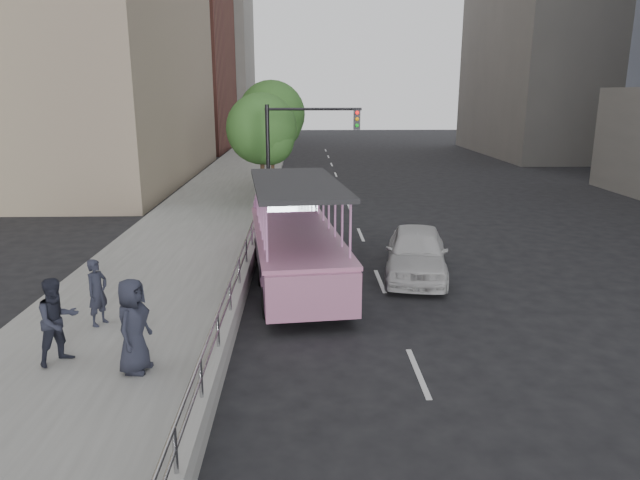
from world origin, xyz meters
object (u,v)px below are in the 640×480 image
parking_sign (266,205)px  street_tree_near (263,132)px  pedestrian_near (98,292)px  pedestrian_mid (58,321)px  duck_boat (293,238)px  car (416,252)px  traffic_signal (295,144)px  pedestrian_far (133,326)px  street_tree_far (273,117)px

parking_sign → street_tree_near: 9.46m
pedestrian_near → pedestrian_mid: (-0.11, -1.97, 0.09)m
duck_boat → pedestrian_near: size_ratio=6.07×
car → traffic_signal: traffic_signal is taller
traffic_signal → pedestrian_far: bearing=-101.5°
pedestrian_far → parking_sign: parking_sign is taller
pedestrian_near → traffic_signal: traffic_signal is taller
pedestrian_far → duck_boat: bearing=-11.3°
car → street_tree_far: bearing=117.6°
pedestrian_mid → street_tree_near: street_tree_near is taller
pedestrian_near → street_tree_far: size_ratio=0.25×
duck_boat → pedestrian_far: size_ratio=5.12×
parking_sign → pedestrian_near: bearing=-118.5°
pedestrian_near → street_tree_far: (3.14, 21.82, 3.20)m
pedestrian_far → street_tree_near: 18.46m
car → parking_sign: (-4.87, 2.20, 1.10)m
pedestrian_near → duck_boat: bearing=-18.9°
pedestrian_near → street_tree_far: 22.28m
parking_sign → street_tree_far: street_tree_far is taller
traffic_signal → street_tree_near: (-1.60, 3.43, 0.32)m
pedestrian_mid → pedestrian_far: 1.70m
pedestrian_mid → street_tree_near: (3.05, 17.79, 2.62)m
car → pedestrian_near: size_ratio=2.88×
pedestrian_mid → parking_sign: (3.69, 8.55, 0.69)m
duck_boat → pedestrian_near: bearing=-133.4°
street_tree_far → duck_boat: bearing=-85.3°
pedestrian_mid → street_tree_far: bearing=31.7°
duck_boat → pedestrian_mid: duck_boat is taller
duck_boat → street_tree_near: bearing=98.2°
duck_boat → pedestrian_far: bearing=-112.7°
pedestrian_far → street_tree_far: 24.47m
parking_sign → street_tree_far: (-0.43, 15.24, 2.41)m
duck_boat → pedestrian_near: duck_boat is taller
street_tree_near → car: bearing=-64.3°
pedestrian_mid → street_tree_near: size_ratio=0.31×
pedestrian_mid → parking_sign: 9.34m
street_tree_far → pedestrian_far: bearing=-93.8°
parking_sign → traffic_signal: 6.10m
street_tree_near → traffic_signal: bearing=-65.0°
duck_boat → pedestrian_near: 6.60m
duck_boat → pedestrian_far: duck_boat is taller
parking_sign → street_tree_near: (-0.63, 9.24, 1.93)m
pedestrian_near → street_tree_near: 16.32m
pedestrian_far → traffic_signal: 15.26m
traffic_signal → street_tree_near: 3.80m
street_tree_far → traffic_signal: bearing=-81.6°
traffic_signal → duck_boat: bearing=-90.0°
pedestrian_near → street_tree_near: (2.94, 15.82, 2.71)m
car → pedestrian_far: (-6.91, -6.79, 0.46)m
car → pedestrian_mid: (-8.56, -6.35, 0.41)m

